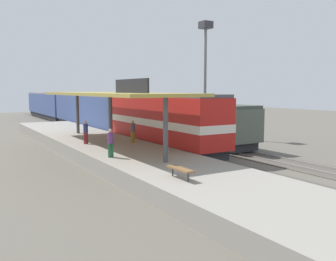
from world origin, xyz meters
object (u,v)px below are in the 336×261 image
(passenger_carriage_front, at_px, (89,111))
(person_waiting, at_px, (111,141))
(platform_bench, at_px, (180,169))
(locomotive, at_px, (162,121))
(passenger_carriage_rear, at_px, (49,105))
(freight_car, at_px, (203,123))
(person_boarding, at_px, (86,131))
(light_mast, at_px, (205,55))
(person_walking, at_px, (133,130))

(passenger_carriage_front, bearing_deg, person_waiting, -105.89)
(platform_bench, bearing_deg, locomotive, 63.47)
(platform_bench, xyz_separation_m, passenger_carriage_rear, (6.00, 50.82, 0.97))
(passenger_carriage_rear, height_order, freight_car, passenger_carriage_rear)
(freight_car, bearing_deg, person_boarding, 179.82)
(platform_bench, distance_m, freight_car, 16.57)
(platform_bench, distance_m, person_waiting, 6.69)
(light_mast, bearing_deg, passenger_carriage_front, 120.60)
(locomotive, xyz_separation_m, light_mast, (7.80, 4.81, 5.99))
(person_boarding, bearing_deg, passenger_carriage_rear, 80.81)
(passenger_carriage_rear, distance_m, person_boarding, 38.57)
(freight_car, distance_m, person_waiting, 12.80)
(light_mast, bearing_deg, person_walking, -153.18)
(passenger_carriage_rear, bearing_deg, person_walking, -94.25)
(locomotive, xyz_separation_m, person_boarding, (-6.16, 0.73, -0.56))
(platform_bench, distance_m, light_mast, 22.88)
(locomotive, relative_size, light_mast, 1.23)
(passenger_carriage_front, distance_m, person_walking, 18.85)
(person_walking, bearing_deg, passenger_carriage_front, 81.05)
(passenger_carriage_rear, xyz_separation_m, person_boarding, (-6.16, -38.07, -0.46))
(freight_car, height_order, light_mast, light_mast)
(passenger_carriage_front, bearing_deg, freight_car, -75.11)
(platform_bench, bearing_deg, passenger_carriage_front, 78.70)
(passenger_carriage_front, distance_m, freight_car, 17.91)
(platform_bench, relative_size, locomotive, 0.12)
(person_waiting, height_order, person_boarding, same)
(platform_bench, xyz_separation_m, freight_car, (10.60, 12.72, 0.63))
(passenger_carriage_rear, xyz_separation_m, light_mast, (7.80, -33.99, 6.08))
(locomotive, bearing_deg, person_waiting, -141.03)
(freight_car, xyz_separation_m, light_mast, (3.20, 4.12, 6.43))
(person_boarding, bearing_deg, platform_bench, -89.29)
(platform_bench, distance_m, passenger_carriage_front, 30.63)
(platform_bench, relative_size, person_waiting, 0.99)
(freight_car, bearing_deg, person_waiting, -151.62)
(light_mast, xyz_separation_m, person_waiting, (-14.46, -10.20, -6.54))
(locomotive, bearing_deg, passenger_carriage_front, 90.00)
(passenger_carriage_rear, bearing_deg, platform_bench, -96.73)
(freight_car, xyz_separation_m, person_walking, (-7.53, -1.31, -0.12))
(platform_bench, xyz_separation_m, light_mast, (13.80, 16.83, 7.05))
(locomotive, height_order, passenger_carriage_front, locomotive)
(passenger_carriage_front, bearing_deg, light_mast, -59.40)
(locomotive, relative_size, passenger_carriage_rear, 0.72)
(person_walking, bearing_deg, freight_car, 9.86)
(passenger_carriage_front, relative_size, light_mast, 1.71)
(person_waiting, bearing_deg, person_walking, 52.02)
(passenger_carriage_front, distance_m, person_boarding, 18.34)
(light_mast, distance_m, person_waiting, 18.86)
(platform_bench, height_order, person_boarding, person_boarding)
(light_mast, relative_size, person_waiting, 6.84)
(locomotive, distance_m, person_walking, 3.05)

